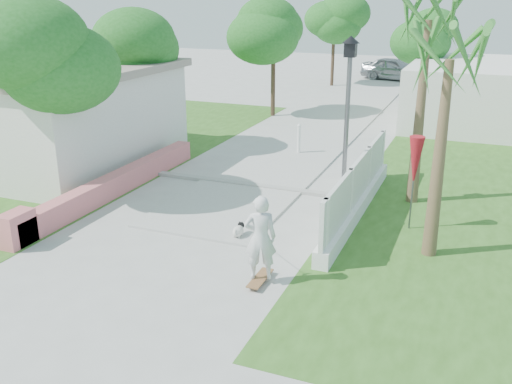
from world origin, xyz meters
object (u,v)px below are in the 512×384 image
at_px(patio_umbrella, 415,162).
at_px(dog, 239,230).
at_px(bollard, 299,138).
at_px(parked_car, 395,69).
at_px(street_lamp, 347,117).
at_px(skateboarder, 248,227).

bearing_deg(patio_umbrella, dog, -150.28).
height_order(bollard, parked_car, parked_car).
distance_m(bollard, parked_car, 19.55).
xyz_separation_m(street_lamp, patio_umbrella, (1.90, -1.00, -0.74)).
distance_m(street_lamp, bollard, 5.56).
bearing_deg(bollard, street_lamp, -59.04).
bearing_deg(street_lamp, skateboarder, -104.69).
bearing_deg(parked_car, skateboarder, -162.74).
distance_m(patio_umbrella, skateboarder, 4.37).
relative_size(street_lamp, bollard, 4.07).
bearing_deg(dog, patio_umbrella, 27.48).
bearing_deg(parked_car, dog, -164.03).
distance_m(skateboarder, dog, 1.34).
height_order(street_lamp, skateboarder, street_lamp).
relative_size(bollard, dog, 2.05).
bearing_deg(skateboarder, patio_umbrella, -157.31).
height_order(street_lamp, bollard, street_lamp).
xyz_separation_m(patio_umbrella, skateboarder, (-2.97, -3.08, -0.91)).
bearing_deg(parked_car, bollard, -166.32).
height_order(bollard, skateboarder, skateboarder).
bearing_deg(street_lamp, dog, -119.34).
bearing_deg(patio_umbrella, bollard, 129.91).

